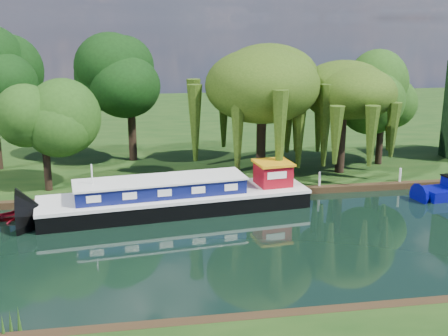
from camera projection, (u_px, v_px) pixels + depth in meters
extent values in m
plane|color=black|center=(316.00, 239.00, 30.86)|extent=(120.00, 120.00, 0.00)
cube|color=black|center=(220.00, 124.00, 63.21)|extent=(120.00, 52.00, 0.45)
cube|color=black|center=(176.00, 204.00, 35.34)|extent=(17.11, 5.77, 1.12)
cube|color=silver|center=(176.00, 195.00, 35.17)|extent=(17.21, 5.85, 0.21)
cube|color=#0D134C|center=(161.00, 187.00, 34.77)|extent=(10.65, 3.95, 0.89)
cube|color=silver|center=(160.00, 180.00, 34.65)|extent=(10.86, 4.15, 0.11)
cube|color=maroon|center=(273.00, 174.00, 36.75)|extent=(2.29, 2.29, 1.40)
cube|color=#CB880E|center=(273.00, 163.00, 36.55)|extent=(2.55, 2.55, 0.15)
cylinder|color=silver|center=(92.00, 182.00, 33.48)|extent=(0.09, 0.09, 2.24)
imported|color=maroon|center=(21.00, 217.00, 34.31)|extent=(3.27, 2.75, 0.58)
cylinder|color=black|center=(261.00, 137.00, 42.07)|extent=(0.70, 0.70, 5.40)
ellipsoid|color=#233C0D|center=(262.00, 85.00, 41.07)|extent=(7.54, 7.54, 4.87)
cylinder|color=black|center=(341.00, 143.00, 42.15)|extent=(0.63, 0.63, 4.49)
ellipsoid|color=#233C0D|center=(343.00, 100.00, 41.31)|extent=(6.13, 6.13, 3.96)
cylinder|color=black|center=(46.00, 151.00, 37.54)|extent=(0.45, 0.45, 5.46)
ellipsoid|color=#1B3C0F|center=(43.00, 118.00, 36.96)|extent=(4.47, 4.47, 4.47)
cylinder|color=black|center=(132.00, 117.00, 45.45)|extent=(0.71, 0.71, 7.16)
ellipsoid|color=black|center=(130.00, 81.00, 44.70)|extent=(5.73, 5.73, 5.73)
cylinder|color=black|center=(381.00, 127.00, 44.41)|extent=(0.58, 0.58, 5.92)
ellipsoid|color=#1B3C0F|center=(383.00, 97.00, 43.78)|extent=(4.73, 4.73, 4.73)
cylinder|color=silver|center=(277.00, 164.00, 40.55)|extent=(0.10, 0.10, 2.20)
sphere|color=white|center=(278.00, 147.00, 40.22)|extent=(0.36, 0.36, 0.36)
cylinder|color=silver|center=(131.00, 188.00, 37.05)|extent=(0.16, 0.16, 1.00)
cylinder|color=silver|center=(221.00, 183.00, 38.00)|extent=(0.16, 0.16, 1.00)
cylinder|color=silver|center=(320.00, 179.00, 39.10)|extent=(0.16, 0.16, 1.00)
cylinder|color=silver|center=(400.00, 175.00, 40.04)|extent=(0.16, 0.16, 1.00)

